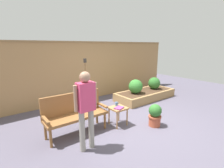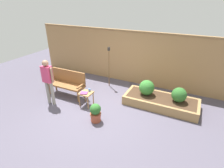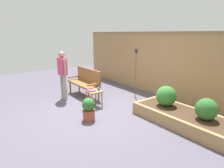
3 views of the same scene
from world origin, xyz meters
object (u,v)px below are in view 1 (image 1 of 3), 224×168
(garden_bench, at_px, (74,110))
(side_table, at_px, (118,110))
(person_by_bench, at_px, (86,105))
(shrub_near_bench, at_px, (136,86))
(shrub_far_corner, at_px, (154,83))
(book_on_table, at_px, (119,108))
(tiki_torch, at_px, (85,74))
(cup_on_table, at_px, (116,104))
(potted_boxwood, at_px, (155,115))

(garden_bench, distance_m, side_table, 1.10)
(person_by_bench, bearing_deg, side_table, 20.94)
(shrub_near_bench, distance_m, shrub_far_corner, 1.05)
(person_by_bench, bearing_deg, book_on_table, 18.05)
(tiki_torch, bearing_deg, side_table, -89.94)
(garden_bench, xyz_separation_m, person_by_bench, (-0.10, -0.76, 0.39))
(book_on_table, distance_m, shrub_near_bench, 2.10)
(side_table, xyz_separation_m, person_by_bench, (-1.14, -0.44, 0.54))
(shrub_near_bench, bearing_deg, book_on_table, -146.38)
(shrub_far_corner, relative_size, tiki_torch, 0.29)
(shrub_far_corner, height_order, person_by_bench, person_by_bench)
(shrub_far_corner, bearing_deg, book_on_table, -157.43)
(side_table, relative_size, tiki_torch, 0.30)
(side_table, distance_m, tiki_torch, 1.81)
(shrub_far_corner, xyz_separation_m, tiki_torch, (-2.77, 0.57, 0.58))
(cup_on_table, xyz_separation_m, tiki_torch, (-0.06, 1.53, 0.59))
(shrub_far_corner, bearing_deg, tiki_torch, 168.30)
(book_on_table, height_order, tiki_torch, tiki_torch)
(potted_boxwood, bearing_deg, shrub_far_corner, 39.51)
(book_on_table, bearing_deg, shrub_far_corner, 3.50)
(garden_bench, distance_m, shrub_near_bench, 2.86)
(side_table, height_order, book_on_table, book_on_table)
(person_by_bench, bearing_deg, garden_bench, 82.18)
(potted_boxwood, distance_m, person_by_bench, 1.97)
(side_table, xyz_separation_m, book_on_table, (-0.03, -0.07, 0.10))
(shrub_far_corner, distance_m, person_by_bench, 4.22)
(garden_bench, bearing_deg, shrub_near_bench, 15.46)
(garden_bench, height_order, shrub_near_bench, garden_bench)
(garden_bench, bearing_deg, cup_on_table, -10.14)
(potted_boxwood, bearing_deg, person_by_bench, 174.86)
(potted_boxwood, relative_size, tiki_torch, 0.36)
(tiki_torch, xyz_separation_m, person_by_bench, (-1.14, -2.10, -0.18))
(garden_bench, relative_size, person_by_bench, 0.92)
(cup_on_table, relative_size, shrub_near_bench, 0.21)
(potted_boxwood, bearing_deg, shrub_near_bench, 59.32)
(side_table, relative_size, book_on_table, 2.13)
(cup_on_table, xyz_separation_m, shrub_far_corner, (2.72, 0.96, 0.01))
(garden_bench, height_order, book_on_table, garden_bench)
(shrub_far_corner, bearing_deg, shrub_near_bench, -180.00)
(garden_bench, xyz_separation_m, shrub_near_bench, (2.76, 0.76, 0.01))
(side_table, xyz_separation_m, tiki_torch, (-0.00, 1.66, 0.72))
(potted_boxwood, height_order, shrub_far_corner, shrub_far_corner)
(garden_bench, xyz_separation_m, cup_on_table, (1.09, -0.20, -0.02))
(garden_bench, bearing_deg, tiki_torch, 52.22)
(shrub_near_bench, bearing_deg, side_table, -147.69)
(potted_boxwood, bearing_deg, cup_on_table, 132.05)
(side_table, xyz_separation_m, cup_on_table, (0.05, 0.13, 0.13))
(cup_on_table, xyz_separation_m, book_on_table, (-0.08, -0.20, -0.03))
(cup_on_table, relative_size, tiki_torch, 0.07)
(tiki_torch, bearing_deg, book_on_table, -90.82)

